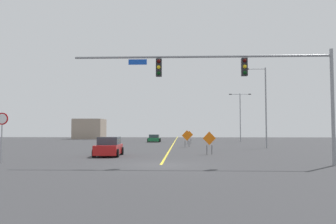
{
  "coord_description": "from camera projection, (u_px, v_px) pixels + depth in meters",
  "views": [
    {
      "loc": [
        1.22,
        -19.5,
        2.04
      ],
      "look_at": [
        -1.0,
        34.42,
        4.98
      ],
      "focal_mm": 35.42,
      "sensor_mm": 36.0,
      "label": 1
    }
  ],
  "objects": [
    {
      "name": "ground",
      "position": [
        161.0,
        165.0,
        19.39
      ],
      "size": [
        146.45,
        146.45,
        0.0
      ],
      "primitive_type": "plane",
      "color": "#38383A"
    },
    {
      "name": "road_centre_stripe",
      "position": [
        175.0,
        141.0,
        59.98
      ],
      "size": [
        0.16,
        81.36,
        0.01
      ],
      "color": "yellow",
      "rests_on": "ground"
    },
    {
      "name": "traffic_signal_assembly",
      "position": [
        241.0,
        76.0,
        19.47
      ],
      "size": [
        15.26,
        0.44,
        6.78
      ],
      "color": "gray",
      "rests_on": "ground"
    },
    {
      "name": "stop_sign",
      "position": [
        2.0,
        128.0,
        20.71
      ],
      "size": [
        0.76,
        0.07,
        3.13
      ],
      "color": "gray",
      "rests_on": "ground"
    },
    {
      "name": "street_lamp_far_left",
      "position": [
        240.0,
        113.0,
        57.34
      ],
      "size": [
        3.78,
        0.24,
        8.39
      ],
      "color": "gray",
      "rests_on": "ground"
    },
    {
      "name": "street_lamp_mid_right",
      "position": [
        264.0,
        103.0,
        37.4
      ],
      "size": [
        2.41,
        0.24,
        9.13
      ],
      "color": "gray",
      "rests_on": "ground"
    },
    {
      "name": "construction_sign_right_shoulder",
      "position": [
        187.0,
        136.0,
        39.65
      ],
      "size": [
        1.26,
        0.21,
        2.02
      ],
      "color": "orange",
      "rests_on": "ground"
    },
    {
      "name": "construction_sign_right_lane",
      "position": [
        189.0,
        136.0,
        47.79
      ],
      "size": [
        1.09,
        0.1,
        1.91
      ],
      "color": "orange",
      "rests_on": "ground"
    },
    {
      "name": "construction_sign_left_shoulder",
      "position": [
        209.0,
        140.0,
        27.66
      ],
      "size": [
        1.1,
        0.32,
        1.91
      ],
      "color": "orange",
      "rests_on": "ground"
    },
    {
      "name": "car_red_mid",
      "position": [
        109.0,
        147.0,
        26.06
      ],
      "size": [
        2.1,
        4.01,
        1.5
      ],
      "color": "red",
      "rests_on": "ground"
    },
    {
      "name": "car_green_approaching",
      "position": [
        154.0,
        138.0,
        56.27
      ],
      "size": [
        2.06,
        4.06,
        1.27
      ],
      "color": "#196B38",
      "rests_on": "ground"
    },
    {
      "name": "roadside_building_west",
      "position": [
        90.0,
        129.0,
        75.84
      ],
      "size": [
        6.48,
        5.92,
        4.55
      ],
      "color": "gray",
      "rests_on": "ground"
    }
  ]
}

